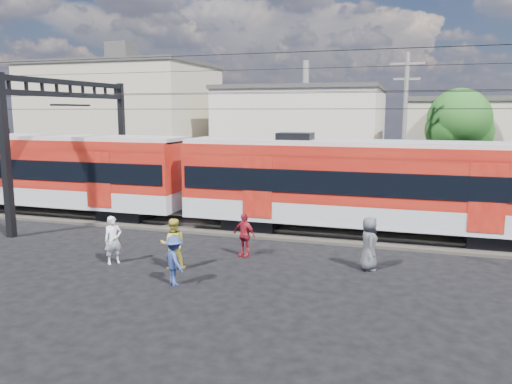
{
  "coord_description": "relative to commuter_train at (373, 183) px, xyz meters",
  "views": [
    {
      "loc": [
        6.45,
        -13.46,
        5.43
      ],
      "look_at": [
        0.67,
        5.0,
        2.27
      ],
      "focal_mm": 35.0,
      "sensor_mm": 36.0,
      "label": 1
    }
  ],
  "objects": [
    {
      "name": "tree_near",
      "position": [
        4.24,
        10.09,
        2.26
      ],
      "size": [
        3.82,
        3.64,
        6.72
      ],
      "color": "#382619",
      "rests_on": "ground"
    },
    {
      "name": "track_bed",
      "position": [
        -4.95,
        0.0,
        -2.34
      ],
      "size": [
        70.0,
        3.4,
        0.12
      ],
      "primitive_type": "cube",
      "color": "#2D2823",
      "rests_on": "ground"
    },
    {
      "name": "catenary",
      "position": [
        -13.6,
        -0.0,
        2.73
      ],
      "size": [
        70.0,
        9.3,
        7.52
      ],
      "color": "black",
      "rests_on": "ground"
    },
    {
      "name": "pedestrian_a",
      "position": [
        -8.54,
        -6.48,
        -1.54
      ],
      "size": [
        0.72,
        0.75,
        1.73
      ],
      "primitive_type": "imported",
      "rotation": [
        0.0,
        0.0,
        0.86
      ],
      "color": "silver",
      "rests_on": "ground"
    },
    {
      "name": "utility_pole_mid",
      "position": [
        1.05,
        7.0,
        2.13
      ],
      "size": [
        1.8,
        0.24,
        8.5
      ],
      "color": "slate",
      "rests_on": "ground"
    },
    {
      "name": "ground",
      "position": [
        -4.95,
        -8.0,
        -2.4
      ],
      "size": [
        120.0,
        120.0,
        0.0
      ],
      "primitive_type": "plane",
      "color": "black",
      "rests_on": "ground"
    },
    {
      "name": "pedestrian_b",
      "position": [
        -6.21,
        -6.41,
        -1.51
      ],
      "size": [
        1.08,
        0.99,
        1.79
      ],
      "primitive_type": "imported",
      "rotation": [
        0.0,
        0.0,
        3.6
      ],
      "color": "gold",
      "rests_on": "ground"
    },
    {
      "name": "building_west",
      "position": [
        -21.95,
        16.0,
        2.25
      ],
      "size": [
        14.28,
        10.2,
        9.3
      ],
      "color": "#B7A98C",
      "rests_on": "ground"
    },
    {
      "name": "rail_far",
      "position": [
        -4.95,
        0.75,
        -2.22
      ],
      "size": [
        70.0,
        0.12,
        0.12
      ],
      "primitive_type": "cube",
      "color": "#59544C",
      "rests_on": "track_bed"
    },
    {
      "name": "building_midwest",
      "position": [
        -6.95,
        19.0,
        1.25
      ],
      "size": [
        12.24,
        12.24,
        7.3
      ],
      "color": "beige",
      "rests_on": "ground"
    },
    {
      "name": "pedestrian_e",
      "position": [
        0.26,
        -4.51,
        -1.47
      ],
      "size": [
        0.78,
        1.02,
        1.86
      ],
      "primitive_type": "imported",
      "rotation": [
        0.0,
        0.0,
        1.8
      ],
      "color": "#444449",
      "rests_on": "ground"
    },
    {
      "name": "pedestrian_c",
      "position": [
        -5.43,
        -7.86,
        -1.61
      ],
      "size": [
        1.16,
        1.1,
        1.58
      ],
      "primitive_type": "imported",
      "rotation": [
        0.0,
        0.0,
        2.46
      ],
      "color": "navy",
      "rests_on": "ground"
    },
    {
      "name": "rail_near",
      "position": [
        -4.95,
        -0.75,
        -2.22
      ],
      "size": [
        70.0,
        0.12,
        0.12
      ],
      "primitive_type": "cube",
      "color": "#59544C",
      "rests_on": "track_bed"
    },
    {
      "name": "pedestrian_d",
      "position": [
        -4.35,
        -4.26,
        -1.57
      ],
      "size": [
        1.05,
        0.71,
        1.66
      ],
      "primitive_type": "imported",
      "rotation": [
        0.0,
        0.0,
        -0.35
      ],
      "color": "maroon",
      "rests_on": "ground"
    },
    {
      "name": "commuter_train",
      "position": [
        0.0,
        0.0,
        0.0
      ],
      "size": [
        50.3,
        3.08,
        4.17
      ],
      "color": "black",
      "rests_on": "ground"
    }
  ]
}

